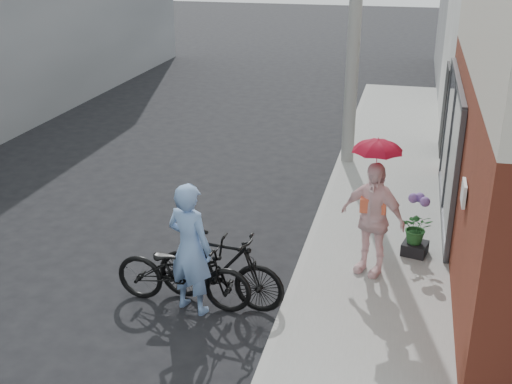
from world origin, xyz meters
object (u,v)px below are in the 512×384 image
at_px(kimono_woman, 372,218).
at_px(planter, 415,248).
at_px(officer, 190,249).
at_px(bike_left, 183,271).
at_px(bike_right, 220,268).
at_px(utility_pole, 356,7).

distance_m(kimono_woman, planter, 1.28).
bearing_deg(officer, bike_left, -12.10).
distance_m(bike_right, planter, 3.36).
distance_m(officer, bike_right, 0.56).
bearing_deg(planter, bike_right, -143.13).
bearing_deg(kimono_woman, utility_pole, 124.44).
bearing_deg(officer, bike_right, -129.29).
bearing_deg(bike_left, utility_pole, -12.26).
xyz_separation_m(kimono_woman, planter, (0.68, 0.75, -0.79)).
bearing_deg(kimono_woman, bike_right, -123.27).
bearing_deg(bike_right, planter, -46.99).
bearing_deg(officer, kimono_woman, -128.84).
bearing_deg(bike_right, kimono_woman, -51.65).
xyz_separation_m(bike_right, kimono_woman, (2.00, 1.26, 0.43)).
bearing_deg(bike_left, kimono_woman, -59.30).
height_order(utility_pole, kimono_woman, utility_pole).
bearing_deg(kimono_woman, planter, 72.35).
bearing_deg(bike_right, utility_pole, -3.80).
height_order(utility_pole, bike_right, utility_pole).
distance_m(officer, bike_left, 0.46).
bearing_deg(planter, bike_left, -146.15).
relative_size(bike_left, bike_right, 1.05).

